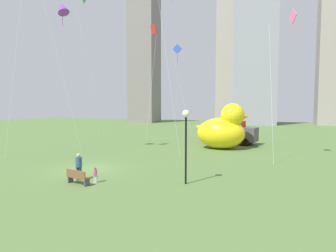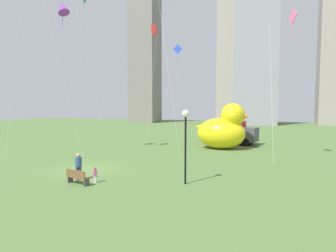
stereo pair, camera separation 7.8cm
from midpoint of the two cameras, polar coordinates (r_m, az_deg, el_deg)
ground_plane at (r=22.22m, az=-15.79°, el=-8.39°), size 140.00×140.00×0.00m
park_bench at (r=18.21m, az=-17.71°, el=-9.69°), size 1.70×0.78×0.90m
person_adult at (r=19.19m, az=-17.46°, el=-7.53°), size 0.42×0.42×1.72m
person_child at (r=18.31m, az=-14.37°, el=-9.36°), size 0.24×0.24×0.97m
giant_inflatable_duck at (r=31.60m, az=11.06°, el=-0.70°), size 6.03×3.87×5.00m
lamppost at (r=17.03m, az=3.68°, el=-0.34°), size 0.46×0.46×4.51m
box_truck at (r=35.88m, az=12.79°, el=-1.25°), size 6.09×3.28×2.85m
city_skyline at (r=77.33m, az=18.07°, el=13.42°), size 61.13×13.54×40.89m
kite_pink at (r=26.78m, az=23.55°, el=18.36°), size 2.18×3.01×12.71m
kite_red at (r=37.14m, az=-2.74°, el=18.68°), size 1.53×1.59×14.79m
kite_purple at (r=31.21m, az=-20.42°, el=21.32°), size 3.05×2.92×14.88m
kite_green at (r=47.44m, az=-16.32°, el=21.68°), size 3.20×3.71×21.31m
kite_blue at (r=37.07m, az=2.11°, el=14.40°), size 2.91×2.31×12.56m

